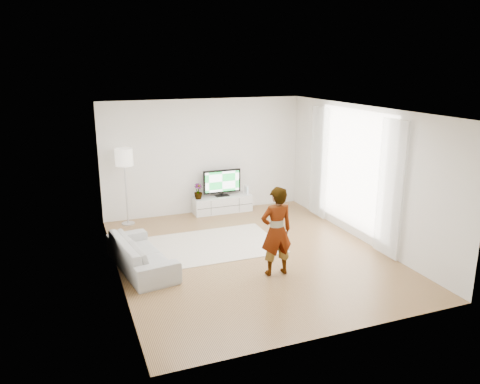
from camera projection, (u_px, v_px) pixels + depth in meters
name	position (u px, v px, depth m)	size (l,w,h in m)	color
floor	(250.00, 255.00, 9.12)	(6.00, 6.00, 0.00)	#A28049
ceiling	(251.00, 110.00, 8.38)	(6.00, 6.00, 0.00)	white
wall_left	(114.00, 199.00, 7.89)	(0.02, 6.00, 2.80)	silver
wall_right	(363.00, 174.00, 9.61)	(0.02, 6.00, 2.80)	silver
wall_back	(204.00, 157.00, 11.45)	(5.00, 0.02, 2.80)	silver
wall_front	(338.00, 240.00, 6.05)	(5.00, 0.02, 2.80)	silver
window	(354.00, 169.00, 9.86)	(0.01, 2.60, 2.50)	white
curtain_near	(390.00, 189.00, 8.69)	(0.04, 0.70, 2.60)	white
curtain_far	(319.00, 162.00, 11.03)	(0.04, 0.70, 2.60)	white
media_console	(223.00, 204.00, 11.69)	(1.47, 0.42, 0.41)	silver
television	(222.00, 182.00, 11.56)	(0.96, 0.19, 0.67)	black
game_console	(246.00, 190.00, 11.83)	(0.07, 0.16, 0.21)	white
potted_plant	(198.00, 191.00, 11.37)	(0.21, 0.21, 0.38)	#3F7238
rug	(215.00, 245.00, 9.61)	(2.55, 1.84, 0.01)	beige
player	(276.00, 231.00, 8.08)	(0.58, 0.38, 1.59)	#334772
sofa	(141.00, 253.00, 8.46)	(1.96, 0.77, 0.57)	#B1B0AC
floor_lamp	(124.00, 161.00, 10.48)	(0.39, 0.39, 1.78)	silver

